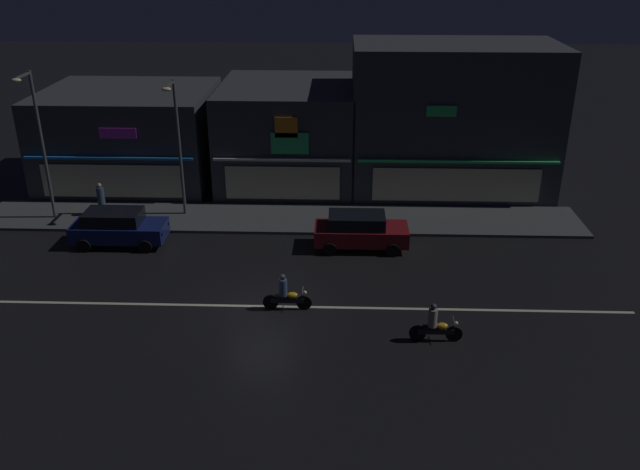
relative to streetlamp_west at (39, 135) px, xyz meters
name	(u,v)px	position (x,y,z in m)	size (l,w,h in m)	color
ground_plane	(260,306)	(11.49, -8.13, -4.48)	(140.00, 140.00, 0.00)	black
lane_divider_stripe	(260,306)	(11.49, -8.13, -4.48)	(28.96, 0.16, 0.01)	beige
sidewalk_far	(280,218)	(11.49, 0.60, -4.41)	(30.48, 3.78, 0.14)	#424447
storefront_left_block	(452,119)	(20.63, 5.53, -0.43)	(10.95, 6.24, 8.11)	#383A3F
storefront_center_block	(131,136)	(2.34, 6.49, -1.83)	(9.44, 8.17, 5.32)	#383A3F
storefront_right_block	(288,133)	(11.49, 6.72, -1.66)	(7.58, 8.64, 5.64)	#383A3F
streetlamp_west	(39,135)	(0.00, 0.00, 0.00)	(0.44, 1.64, 7.39)	#47494C
streetlamp_mid	(177,138)	(6.54, 0.70, -0.26)	(0.44, 1.64, 6.89)	#47494C
pedestrian_on_sidewalk	(101,200)	(2.37, 0.57, -3.55)	(0.37, 0.37, 1.73)	#334766
parked_car_near_kerb	(360,230)	(15.49, -2.61, -3.61)	(4.30, 1.98, 1.67)	maroon
parked_car_trailing	(118,227)	(4.22, -2.61, -3.61)	(4.30, 1.98, 1.67)	navy
motorcycle_lead	(286,295)	(12.52, -8.30, -3.85)	(1.90, 0.60, 1.52)	black
motorcycle_following	(435,326)	(17.99, -10.32, -3.85)	(1.90, 0.60, 1.52)	black
traffic_cone	(403,242)	(17.50, -2.48, -4.21)	(0.36, 0.36, 0.55)	orange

